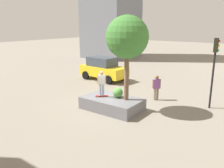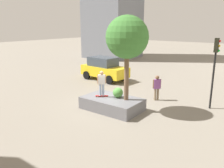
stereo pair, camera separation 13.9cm
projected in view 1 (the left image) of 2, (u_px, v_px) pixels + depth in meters
The scene contains 9 objects.
ground_plane at pixel (109, 107), 15.15m from camera, with size 120.00×120.00×0.00m, color gray.
planter_ledge at pixel (112, 104), 14.59m from camera, with size 3.66×2.22×0.75m, color slate.
plaza_tree at pixel (127, 38), 13.27m from camera, with size 2.49×2.49×4.99m.
boxwood_shrub at pixel (118, 93), 14.53m from camera, with size 0.63×0.63×0.63m, color #4C8C3D.
skateboard at pixel (102, 96), 14.72m from camera, with size 0.76×0.65×0.07m.
skateboarder at pixel (102, 81), 14.49m from camera, with size 0.45×0.41×1.60m.
taxi_cab at pixel (103, 68), 22.27m from camera, with size 4.82×2.50×2.18m.
traffic_light_corner at pixel (214, 61), 14.17m from camera, with size 0.35×0.30×4.42m.
passerby_with_bag at pixel (157, 86), 16.26m from camera, with size 0.47×0.49×1.78m.
Camera 1 is at (8.64, -11.41, 5.21)m, focal length 37.31 mm.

